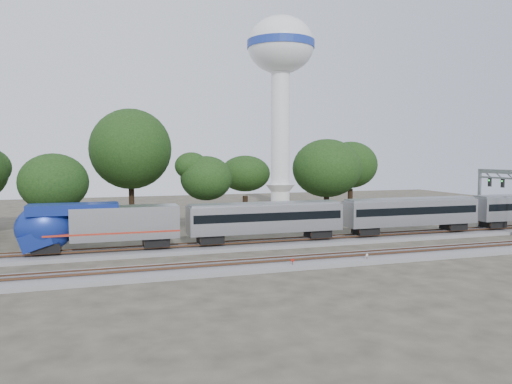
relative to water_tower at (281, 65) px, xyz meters
The scene contains 14 objects.
ground 65.88m from the water_tower, 115.23° to the right, with size 160.00×160.00×0.00m, color #383328.
track_far 61.02m from the water_tower, 117.97° to the right, with size 160.00×5.00×0.73m.
track_near 69.07m from the water_tower, 113.67° to the right, with size 160.00×5.00×0.73m.
switch_stand_red 68.99m from the water_tower, 109.74° to the right, with size 0.29×0.15×0.97m.
switch_stand_white 66.94m from the water_tower, 102.89° to the right, with size 0.29×0.12×0.94m.
switch_lever 68.46m from the water_tower, 106.87° to the right, with size 0.50×0.30×0.30m, color #512D19.
water_tower is the anchor object (origin of this frame).
signal_gantry 54.30m from the water_tower, 74.71° to the right, with size 0.58×6.92×8.41m.
tree_2 61.22m from the water_tower, 138.38° to the right, with size 7.26×7.26×10.24m.
tree_3 47.39m from the water_tower, 139.30° to the right, with size 11.33×11.33×15.98m.
tree_4 49.97m from the water_tower, 123.01° to the right, with size 7.46×7.46×10.52m.
tree_5 38.24m from the water_tower, 120.68° to the right, with size 7.59×7.59×10.70m.
tree_6 41.04m from the water_tower, 99.80° to the right, with size 8.55×8.55×12.06m.
tree_7 33.57m from the water_tower, 84.62° to the right, with size 8.83×8.83×12.45m.
Camera 1 is at (-12.96, -47.01, 10.34)m, focal length 35.00 mm.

